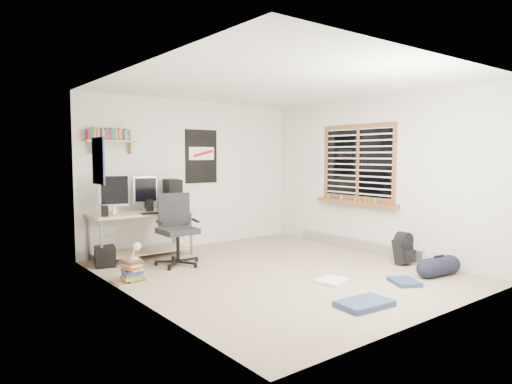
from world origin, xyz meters
TOP-DOWN VIEW (x-y plane):
  - floor at (0.00, 0.00)m, footprint 4.00×4.50m
  - ceiling at (0.00, 0.00)m, footprint 4.00×4.50m
  - back_wall at (0.00, 2.25)m, footprint 4.00×0.01m
  - left_wall at (-2.00, 0.00)m, footprint 0.01×4.50m
  - right_wall at (2.00, 0.00)m, footprint 0.01×4.50m
  - desk at (-1.11, 1.93)m, footprint 1.63×0.92m
  - monitor_left at (-1.55, 1.86)m, footprint 0.44×0.21m
  - monitor_right at (-1.01, 2.00)m, footprint 0.38×0.13m
  - pc_tower at (-0.53, 2.00)m, footprint 0.33×0.50m
  - keyboard at (-1.03, 1.65)m, footprint 0.41×0.16m
  - speaker_left at (-1.75, 1.68)m, footprint 0.09×0.09m
  - speaker_right at (-0.99, 1.86)m, footprint 0.12×0.12m
  - office_chair at (-0.89, 1.17)m, footprint 0.82×0.82m
  - wall_shelf at (-1.45, 2.14)m, footprint 0.80×0.22m
  - poster_back_wall at (0.15, 2.23)m, footprint 0.62×0.03m
  - poster_left_wall at (-1.99, 1.20)m, footprint 0.02×0.42m
  - window at (1.95, 0.30)m, footprint 0.10×1.50m
  - baseboard_heater at (1.96, 0.30)m, footprint 0.08×2.50m
  - backpack at (1.69, -0.79)m, footprint 0.27×0.22m
  - duffel_bag at (1.51, -1.44)m, footprint 0.28×0.28m
  - tshirt at (0.20, -0.79)m, footprint 0.46×0.42m
  - jeans_a at (-0.22, -1.63)m, footprint 0.60×0.41m
  - jeans_b at (0.84, -1.39)m, footprint 0.44×0.47m
  - book_stack at (-1.75, 0.75)m, footprint 0.54×0.47m
  - desk_lamp at (-1.73, 0.73)m, footprint 0.16×0.21m
  - subwoofer at (-1.75, 1.72)m, footprint 0.32×0.32m

SIDE VIEW (x-z plane):
  - floor at x=0.00m, z-range -0.01..0.00m
  - tshirt at x=0.20m, z-range 0.00..0.04m
  - jeans_b at x=0.84m, z-range 0.00..0.05m
  - jeans_a at x=-0.22m, z-range 0.00..0.06m
  - baseboard_heater at x=1.96m, z-range 0.00..0.18m
  - duffel_bag at x=1.51m, z-range -0.11..0.39m
  - subwoofer at x=-1.75m, z-range -0.01..0.29m
  - book_stack at x=-1.75m, z-range -0.02..0.32m
  - backpack at x=1.69m, z-range 0.02..0.38m
  - desk at x=-1.11m, z-range 0.01..0.72m
  - desk_lamp at x=-1.73m, z-range 0.29..0.47m
  - office_chair at x=-0.89m, z-range -0.02..1.00m
  - keyboard at x=-1.03m, z-range 0.70..0.72m
  - speaker_left at x=-1.75m, z-range 0.70..0.87m
  - speaker_right at x=-0.99m, z-range 0.70..0.90m
  - monitor_right at x=-1.01m, z-range 0.70..1.11m
  - monitor_left at x=-1.55m, z-range 0.70..1.17m
  - pc_tower at x=-0.53m, z-range 0.70..1.18m
  - back_wall at x=0.00m, z-range 0.00..2.50m
  - left_wall at x=-2.00m, z-range 0.00..2.50m
  - right_wall at x=2.00m, z-range 0.00..2.50m
  - window at x=1.95m, z-range 0.82..2.08m
  - poster_left_wall at x=-1.99m, z-range 1.20..1.80m
  - poster_back_wall at x=0.15m, z-range 1.09..2.01m
  - wall_shelf at x=-1.45m, z-range 1.66..1.90m
  - ceiling at x=0.00m, z-range 2.50..2.51m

